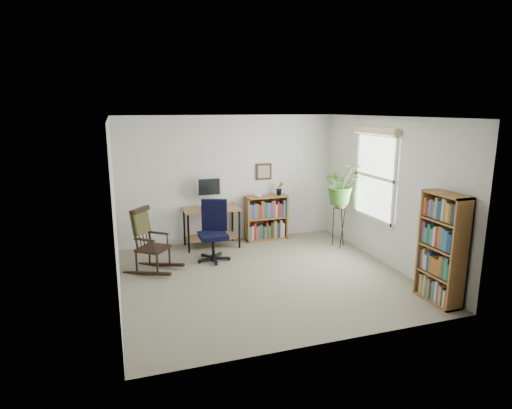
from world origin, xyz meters
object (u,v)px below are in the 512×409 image
object	(u,v)px
office_chair	(213,231)
tall_bookshelf	(442,249)
desk	(212,228)
rocking_chair	(153,240)
low_bookshelf	(266,218)

from	to	relation	value
office_chair	tall_bookshelf	world-z (taller)	tall_bookshelf
desk	office_chair	bearing A→B (deg)	-100.51
office_chair	rocking_chair	size ratio (longest dim) A/B	1.00
desk	tall_bookshelf	bearing A→B (deg)	-53.79
desk	tall_bookshelf	size ratio (longest dim) A/B	0.69
low_bookshelf	tall_bookshelf	bearing A→B (deg)	-69.62
low_bookshelf	tall_bookshelf	size ratio (longest dim) A/B	0.59
office_chair	tall_bookshelf	xyz separation A→B (m)	(2.50, -2.48, 0.22)
rocking_chair	tall_bookshelf	size ratio (longest dim) A/B	0.70
office_chair	rocking_chair	bearing A→B (deg)	-148.63
office_chair	tall_bookshelf	distance (m)	3.52
desk	office_chair	distance (m)	0.77
office_chair	low_bookshelf	world-z (taller)	office_chair
office_chair	tall_bookshelf	bearing A→B (deg)	-23.57
office_chair	desk	bearing A→B (deg)	100.67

